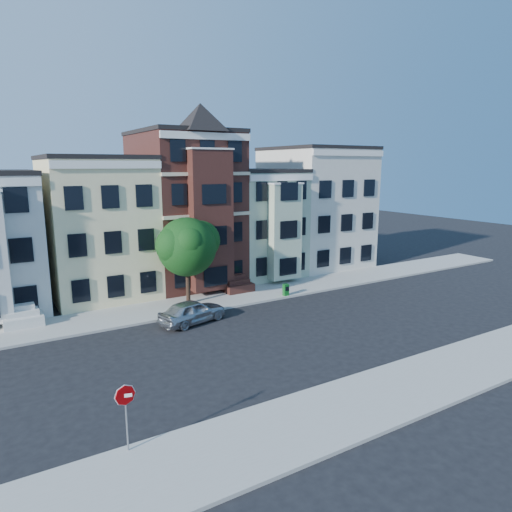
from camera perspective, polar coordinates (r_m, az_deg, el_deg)
ground at (r=26.69m, az=3.66°, el=-9.85°), size 120.00×120.00×0.00m
far_sidewalk at (r=33.18m, az=-4.28°, el=-5.45°), size 60.00×4.00×0.15m
near_sidewalk at (r=21.18m, az=16.61°, el=-15.99°), size 60.00×4.00×0.15m
house_yellow at (r=35.93m, az=-19.24°, el=3.28°), size 7.00×9.00×10.00m
house_brown at (r=37.87m, az=-8.90°, el=5.68°), size 7.00×9.00×12.00m
house_green at (r=40.93m, az=-0.38°, el=4.11°), size 6.00×9.00×9.00m
house_cream at (r=44.79m, az=7.37°, el=5.93°), size 8.00×9.00×11.00m
street_tree at (r=31.48m, az=-8.63°, el=0.64°), size 6.82×6.82×7.43m
parked_car at (r=28.63m, az=-7.95°, el=-6.88°), size 4.66×2.76×1.49m
newspaper_box at (r=33.82m, az=3.74°, el=-4.23°), size 0.41×0.37×0.85m
stop_sign at (r=16.62m, az=-15.93°, el=-18.43°), size 0.74×0.29×2.70m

